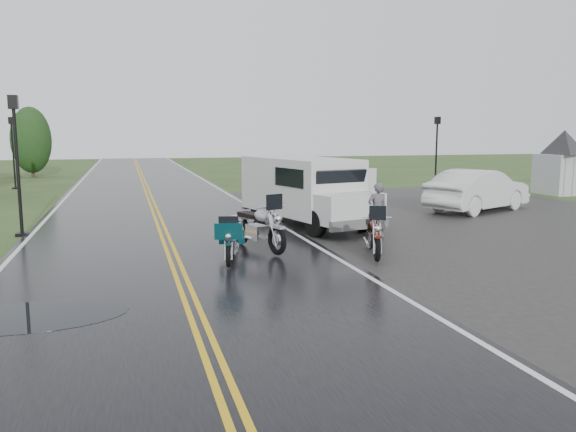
% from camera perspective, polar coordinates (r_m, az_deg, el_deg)
% --- Properties ---
extents(ground, '(120.00, 120.00, 0.00)m').
position_cam_1_polar(ground, '(11.67, -10.62, -6.80)').
color(ground, '#2D471E').
rests_on(ground, ground).
extents(road, '(8.00, 100.00, 0.04)m').
position_cam_1_polar(road, '(21.46, -13.22, 0.10)').
color(road, black).
rests_on(road, ground).
extents(parking_pad, '(14.00, 24.00, 0.03)m').
position_cam_1_polar(parking_pad, '(20.41, 20.20, -0.63)').
color(parking_pad, black).
rests_on(parking_pad, ground).
extents(visitor_center, '(16.00, 10.00, 4.80)m').
position_cam_1_polar(visitor_center, '(31.33, 26.22, 6.38)').
color(visitor_center, '#A8AAAD').
rests_on(visitor_center, ground).
extents(motorcycle_red, '(1.46, 2.32, 1.29)m').
position_cam_1_polar(motorcycle_red, '(13.18, 9.08, -2.14)').
color(motorcycle_red, '#551509').
rests_on(motorcycle_red, ground).
extents(motorcycle_teal, '(1.15, 2.06, 1.15)m').
position_cam_1_polar(motorcycle_teal, '(12.57, -6.06, -2.91)').
color(motorcycle_teal, '#042D34').
rests_on(motorcycle_teal, ground).
extents(motorcycle_silver, '(1.63, 2.66, 1.48)m').
position_cam_1_polar(motorcycle_silver, '(13.71, -1.13, -1.23)').
color(motorcycle_silver, '#9C9FA4').
rests_on(motorcycle_silver, ground).
extents(van_white, '(3.57, 6.18, 2.29)m').
position_cam_1_polar(van_white, '(16.26, 2.83, 1.72)').
color(van_white, silver).
rests_on(van_white, ground).
extents(person_at_van, '(0.60, 0.40, 1.61)m').
position_cam_1_polar(person_at_van, '(16.35, 9.06, 0.46)').
color(person_at_van, '#4E4D52').
rests_on(person_at_van, ground).
extents(sedan_white, '(5.20, 3.57, 1.62)m').
position_cam_1_polar(sedan_white, '(23.04, 18.74, 2.42)').
color(sedan_white, silver).
rests_on(sedan_white, ground).
extents(lamp_post_near_left, '(0.36, 0.36, 4.17)m').
position_cam_1_polar(lamp_post_near_left, '(18.29, -25.78, 4.60)').
color(lamp_post_near_left, black).
rests_on(lamp_post_near_left, ground).
extents(lamp_post_far_left, '(0.34, 0.34, 3.96)m').
position_cam_1_polar(lamp_post_far_left, '(34.25, -26.14, 5.78)').
color(lamp_post_far_left, black).
rests_on(lamp_post_far_left, ground).
extents(lamp_post_far_right, '(0.34, 0.34, 3.93)m').
position_cam_1_polar(lamp_post_far_right, '(30.31, 14.83, 6.09)').
color(lamp_post_far_right, black).
rests_on(lamp_post_far_right, ground).
extents(tree_left_far, '(2.71, 2.71, 4.17)m').
position_cam_1_polar(tree_left_far, '(43.17, -24.62, 6.37)').
color(tree_left_far, '#1E3D19').
rests_on(tree_left_far, ground).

